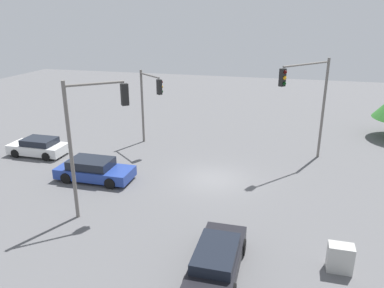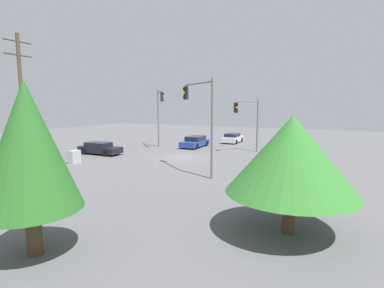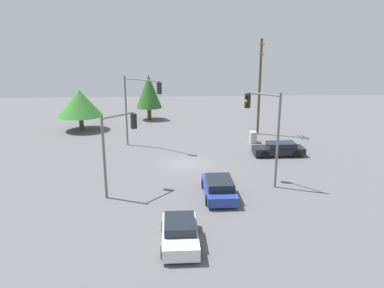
% 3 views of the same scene
% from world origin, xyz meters
% --- Properties ---
extents(ground_plane, '(80.00, 80.00, 0.00)m').
position_xyz_m(ground_plane, '(0.00, 0.00, 0.00)').
color(ground_plane, '#5B5B5E').
extents(sedan_white, '(4.04, 1.95, 1.26)m').
position_xyz_m(sedan_white, '(13.03, -0.97, 0.61)').
color(sedan_white, silver).
rests_on(sedan_white, ground_plane).
extents(sedan_blue, '(4.64, 2.07, 1.32)m').
position_xyz_m(sedan_blue, '(7.06, 1.85, 0.64)').
color(sedan_blue, '#233D93').
rests_on(sedan_blue, ground_plane).
extents(sedan_dark, '(1.88, 4.60, 1.25)m').
position_xyz_m(sedan_dark, '(-1.90, 8.59, 0.62)').
color(sedan_dark, black).
rests_on(sedan_dark, ground_plane).
extents(traffic_signal_main, '(2.41, 2.13, 6.85)m').
position_xyz_m(traffic_signal_main, '(4.87, 5.42, 4.60)').
color(traffic_signal_main, slate).
rests_on(traffic_signal_main, ground_plane).
extents(traffic_signal_cross, '(3.11, 3.71, 6.93)m').
position_xyz_m(traffic_signal_cross, '(-5.34, -4.35, 4.77)').
color(traffic_signal_cross, slate).
rests_on(traffic_signal_cross, ground_plane).
extents(traffic_signal_aux, '(2.40, 2.13, 5.68)m').
position_xyz_m(traffic_signal_aux, '(5.94, -4.96, 3.86)').
color(traffic_signal_aux, slate).
rests_on(traffic_signal_aux, ground_plane).
extents(utility_pole_tall, '(2.20, 0.28, 10.43)m').
position_xyz_m(utility_pole_tall, '(-10.15, 8.52, 5.51)').
color(utility_pole_tall, brown).
rests_on(utility_pole_tall, ground_plane).
extents(electrical_cabinet, '(0.98, 0.62, 1.15)m').
position_xyz_m(electrical_cabinet, '(-6.56, 7.20, 0.57)').
color(electrical_cabinet, '#B2B2AD').
rests_on(electrical_cabinet, ground_plane).
extents(tree_far, '(3.39, 3.39, 5.98)m').
position_xyz_m(tree_far, '(-18.93, -4.07, 3.78)').
color(tree_far, '#4C3823').
rests_on(tree_far, ground_plane).
extents(tree_corner, '(5.14, 5.14, 4.76)m').
position_xyz_m(tree_corner, '(-13.34, -11.78, 3.20)').
color(tree_corner, '#4C3823').
rests_on(tree_corner, ground_plane).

